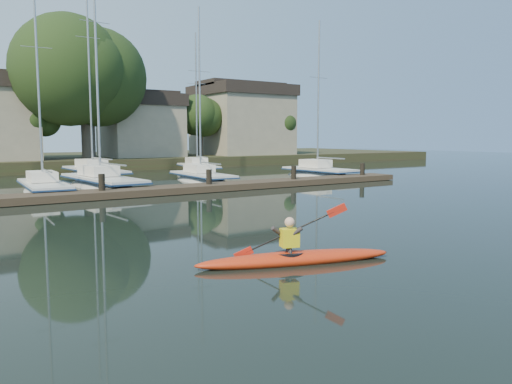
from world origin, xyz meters
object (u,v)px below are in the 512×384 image
sailboat_4 (319,180)px  sailboat_7 (198,174)px  sailboat_3 (202,185)px  dock (159,190)px  sailboat_1 (44,196)px  kayak (295,256)px  sailboat_2 (103,192)px  sailboat_6 (95,180)px

sailboat_4 → sailboat_7: 11.09m
sailboat_3 → sailboat_4: (9.33, -1.03, -0.02)m
dock → sailboat_1: bearing=142.5°
kayak → sailboat_2: (1.26, 20.13, -0.40)m
sailboat_4 → sailboat_2: bearing=174.3°
sailboat_2 → sailboat_3: 6.69m
dock → kayak: bearing=-100.5°
sailboat_1 → dock: bearing=-35.3°
sailboat_1 → sailboat_2: size_ratio=0.81×
sailboat_4 → sailboat_7: bearing=115.5°
sailboat_2 → sailboat_3: size_ratio=1.30×
dock → sailboat_6: sailboat_6 is taller
kayak → sailboat_3: size_ratio=0.39×
dock → sailboat_6: (0.14, 12.74, -0.41)m
kayak → sailboat_7: (12.04, 29.06, -0.39)m
dock → sailboat_1: 6.33m
dock → sailboat_2: size_ratio=2.06×
kayak → sailboat_1: bearing=113.5°
dock → sailboat_4: 14.93m
kayak → sailboat_4: bearing=65.3°
sailboat_2 → sailboat_4: sailboat_2 is taller
sailboat_1 → sailboat_4: sailboat_1 is taller
kayak → sailboat_7: bearing=84.6°
sailboat_6 → sailboat_7: bearing=3.0°
sailboat_1 → sailboat_7: 17.25m
sailboat_6 → sailboat_4: bearing=-34.6°
sailboat_2 → sailboat_6: 8.20m
dock → sailboat_3: sailboat_3 is taller
sailboat_7 → sailboat_4: bearing=-51.5°
sailboat_1 → sailboat_7: (14.19, 9.81, -0.01)m
sailboat_3 → kayak: bearing=-109.7°
sailboat_6 → kayak: bearing=-98.9°
kayak → sailboat_4: 25.89m
sailboat_1 → sailboat_4: (19.42, 0.03, -0.03)m
sailboat_1 → sailboat_4: bearing=2.3°
sailboat_2 → sailboat_3: bearing=-3.7°
sailboat_1 → sailboat_3: (10.09, 1.06, -0.01)m
dock → sailboat_1: size_ratio=2.55×
sailboat_1 → sailboat_7: size_ratio=1.03×
kayak → sailboat_6: bearing=101.1°
sailboat_1 → sailboat_4: size_ratio=1.04×
sailboat_7 → sailboat_1: bearing=-135.0°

